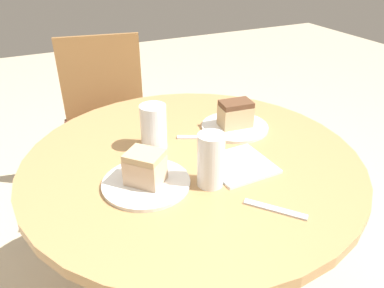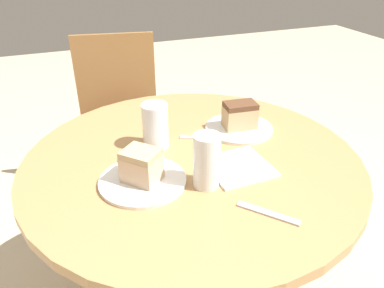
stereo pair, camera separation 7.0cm
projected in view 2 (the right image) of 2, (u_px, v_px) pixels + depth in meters
The scene contains 11 objects.
table at pixel (192, 212), 1.19m from camera, with size 0.97×0.97×0.71m.
chair at pixel (120, 121), 1.89m from camera, with size 0.49×0.50×0.86m.
plate_near at pixel (239, 128), 1.23m from camera, with size 0.22×0.22×0.01m.
plate_far at pixel (143, 181), 0.97m from camera, with size 0.23×0.23×0.01m.
cake_slice_near at pixel (240, 115), 1.21m from camera, with size 0.11×0.08×0.09m.
cake_slice_far at pixel (141, 165), 0.95m from camera, with size 0.12×0.12×0.08m.
glass_lemonade at pixel (155, 128), 1.11m from camera, with size 0.08×0.08×0.14m.
glass_water at pixel (206, 163), 0.93m from camera, with size 0.07×0.07×0.14m.
napkin_stack at pixel (238, 167), 1.03m from camera, with size 0.17×0.17×0.01m.
fork at pixel (204, 138), 1.18m from camera, with size 0.14×0.08×0.00m.
spoon at pixel (268, 213), 0.86m from camera, with size 0.11×0.13×0.00m.
Camera 2 is at (-0.33, -0.87, 1.28)m, focal length 35.00 mm.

